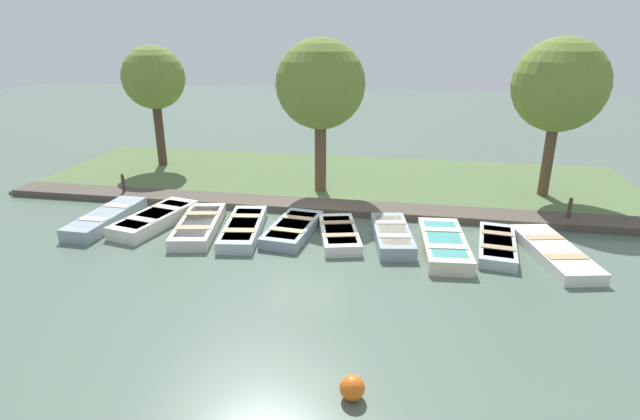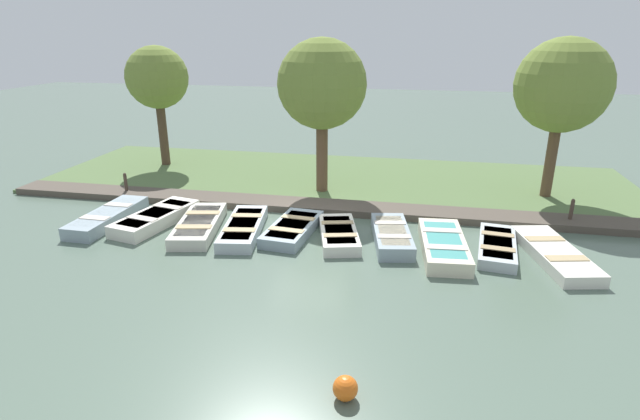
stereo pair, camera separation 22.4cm
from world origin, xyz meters
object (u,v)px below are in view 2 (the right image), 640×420
object	(u,v)px
mooring_post_far	(571,212)
park_tree_far_left	(157,79)
rowboat_3	(243,228)
mooring_post_near	(126,185)
rowboat_0	(108,217)
rowboat_2	(199,225)
park_tree_center	(563,86)
rowboat_4	(293,229)
rowboat_1	(156,218)
rowboat_9	(554,253)
buoy	(345,388)
park_tree_left	(322,85)
rowboat_7	(443,245)
rowboat_8	(497,246)
rowboat_5	(339,234)
rowboat_6	(392,235)

from	to	relation	value
mooring_post_far	park_tree_far_left	world-z (taller)	park_tree_far_left
rowboat_3	mooring_post_near	bearing A→B (deg)	-123.77
rowboat_0	rowboat_2	world-z (taller)	rowboat_0
rowboat_3	park_tree_center	bearing A→B (deg)	109.80
rowboat_2	mooring_post_near	xyz separation A→B (m)	(-2.69, -4.14, 0.27)
rowboat_4	mooring_post_near	size ratio (longest dim) A/B	3.16
rowboat_4	rowboat_2	bearing A→B (deg)	-78.22
rowboat_1	rowboat_9	world-z (taller)	rowboat_1
buoy	park_tree_left	size ratio (longest dim) A/B	0.08
rowboat_3	rowboat_7	bearing A→B (deg)	79.20
rowboat_4	rowboat_9	world-z (taller)	rowboat_4
rowboat_4	rowboat_8	xyz separation A→B (m)	(0.13, 6.06, -0.01)
rowboat_3	rowboat_5	bearing A→B (deg)	83.32
park_tree_center	rowboat_6	bearing A→B (deg)	-46.02
rowboat_6	rowboat_8	bearing A→B (deg)	78.67
rowboat_3	rowboat_8	distance (m)	7.59
rowboat_7	mooring_post_near	world-z (taller)	mooring_post_near
mooring_post_far	rowboat_3	bearing A→B (deg)	-75.51
rowboat_0	park_tree_left	size ratio (longest dim) A/B	0.58
rowboat_6	park_tree_center	distance (m)	8.47
rowboat_4	rowboat_7	size ratio (longest dim) A/B	0.88
rowboat_1	rowboat_6	bearing A→B (deg)	101.97
mooring_post_near	rowboat_1	bearing A→B (deg)	45.88
mooring_post_near	mooring_post_far	size ratio (longest dim) A/B	1.00
rowboat_6	park_tree_far_left	xyz separation A→B (m)	(-6.78, -10.79, 3.75)
park_tree_far_left	rowboat_2	bearing A→B (deg)	34.12
rowboat_7	park_tree_left	size ratio (longest dim) A/B	0.57
buoy	park_tree_left	bearing A→B (deg)	-167.04
rowboat_9	park_tree_center	world-z (taller)	park_tree_center
rowboat_2	rowboat_7	xyz separation A→B (m)	(0.17, 7.51, 0.02)
buoy	rowboat_4	bearing A→B (deg)	-158.94
rowboat_3	rowboat_4	bearing A→B (deg)	89.99
rowboat_4	park_tree_center	world-z (taller)	park_tree_center
park_tree_far_left	park_tree_left	size ratio (longest dim) A/B	0.93
rowboat_4	rowboat_5	distance (m)	1.48
park_tree_far_left	mooring_post_near	bearing A→B (deg)	8.20
mooring_post_far	rowboat_7	bearing A→B (deg)	-54.98
rowboat_7	buoy	xyz separation A→B (m)	(6.52, -1.86, 0.00)
rowboat_8	mooring_post_far	bearing A→B (deg)	141.81
rowboat_5	rowboat_8	bearing A→B (deg)	76.01
rowboat_2	mooring_post_far	world-z (taller)	mooring_post_far
rowboat_3	mooring_post_far	world-z (taller)	mooring_post_far
rowboat_4	buoy	world-z (taller)	buoy
rowboat_9	park_tree_center	bearing A→B (deg)	158.11
rowboat_6	park_tree_center	world-z (taller)	park_tree_center
rowboat_9	park_tree_left	size ratio (longest dim) A/B	0.62
rowboat_2	mooring_post_near	size ratio (longest dim) A/B	3.71
rowboat_4	rowboat_9	size ratio (longest dim) A/B	0.81
rowboat_2	rowboat_6	size ratio (longest dim) A/B	1.16
rowboat_9	rowboat_0	bearing A→B (deg)	-102.92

